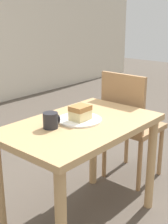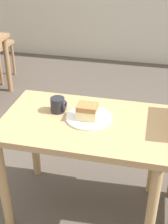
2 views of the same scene
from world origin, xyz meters
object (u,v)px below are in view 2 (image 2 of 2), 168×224
at_px(dining_table_near, 84,137).
at_px(cake_slice, 87,111).
at_px(coffee_mug, 58,105).
at_px(plate, 89,118).

xyz_separation_m(dining_table_near, cake_slice, (0.01, 0.02, 0.18)).
xyz_separation_m(dining_table_near, coffee_mug, (-0.18, 0.07, 0.17)).
bearing_deg(dining_table_near, cake_slice, 50.64).
relative_size(plate, cake_slice, 2.34).
bearing_deg(dining_table_near, plate, 53.34).
relative_size(dining_table_near, cake_slice, 8.37).
distance_m(dining_table_near, cake_slice, 0.18).
bearing_deg(plate, coffee_mug, 168.61).
bearing_deg(plate, cake_slice, -122.72).
height_order(cake_slice, coffee_mug, cake_slice).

